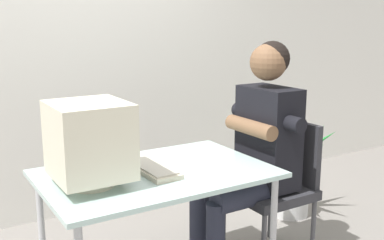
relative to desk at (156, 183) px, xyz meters
name	(u,v)px	position (x,y,z in m)	size (l,w,h in m)	color
wall_back	(106,20)	(0.30, 1.40, 0.84)	(8.00, 0.10, 3.00)	silver
desk	(156,183)	(0.00, 0.00, 0.00)	(1.18, 0.78, 0.73)	#B7B7BC
crt_monitor	(90,141)	(-0.36, -0.03, 0.28)	(0.35, 0.37, 0.40)	beige
keyboard	(151,168)	(-0.02, 0.01, 0.08)	(0.16, 0.41, 0.03)	beige
office_chair	(277,181)	(0.87, 0.02, -0.16)	(0.46, 0.46, 0.88)	#4C4C51
person_seated	(255,145)	(0.68, 0.02, 0.10)	(0.74, 0.59, 1.38)	black
potted_plant	(291,173)	(1.40, 0.44, -0.33)	(0.71, 0.66, 0.79)	silver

